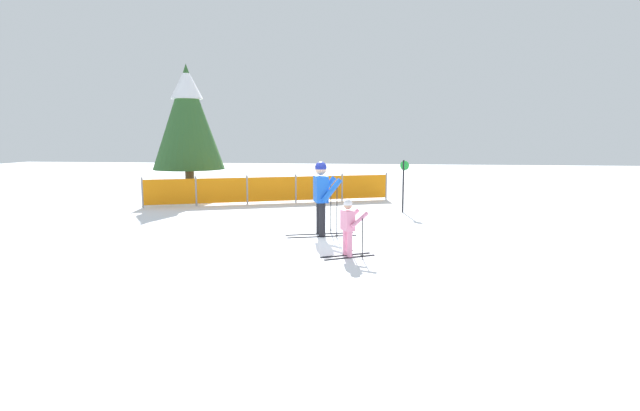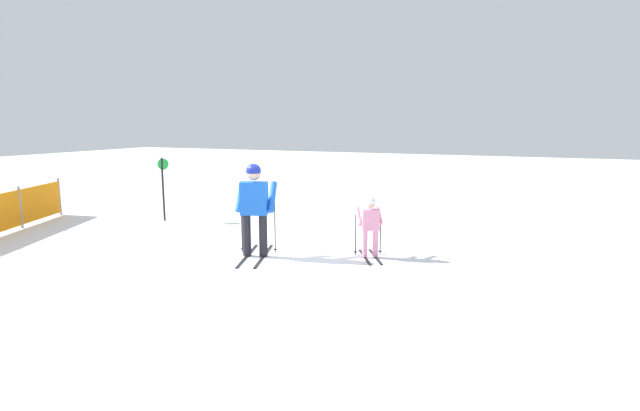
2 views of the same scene
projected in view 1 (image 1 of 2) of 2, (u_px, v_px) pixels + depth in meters
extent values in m
plane|color=white|center=(316.00, 237.00, 11.34)|extent=(60.00, 60.00, 0.00)
cube|color=black|center=(320.00, 234.00, 11.66)|extent=(1.54, 0.55, 0.02)
cube|color=black|center=(322.00, 236.00, 11.37)|extent=(1.54, 0.55, 0.02)
cylinder|color=black|center=(320.00, 217.00, 11.61)|extent=(0.15, 0.15, 0.76)
cylinder|color=black|center=(322.00, 220.00, 11.31)|extent=(0.15, 0.15, 0.76)
cube|color=blue|center=(321.00, 189.00, 11.37)|extent=(0.41, 0.54, 0.59)
cylinder|color=blue|center=(326.00, 188.00, 11.69)|extent=(0.49, 0.26, 0.55)
cylinder|color=blue|center=(332.00, 190.00, 11.12)|extent=(0.49, 0.26, 0.55)
sphere|color=#D8AD8C|center=(321.00, 169.00, 11.31)|extent=(0.25, 0.25, 0.25)
sphere|color=navy|center=(321.00, 167.00, 11.30)|extent=(0.27, 0.27, 0.27)
cylinder|color=black|center=(331.00, 208.00, 11.80)|extent=(0.02, 0.02, 1.19)
cylinder|color=black|center=(331.00, 230.00, 11.88)|extent=(0.07, 0.07, 0.01)
cylinder|color=black|center=(337.00, 212.00, 11.19)|extent=(0.02, 0.02, 1.19)
cylinder|color=black|center=(337.00, 235.00, 11.26)|extent=(0.07, 0.07, 0.01)
cube|color=black|center=(345.00, 255.00, 9.59)|extent=(0.93, 0.55, 0.02)
cube|color=black|center=(350.00, 257.00, 9.41)|extent=(0.93, 0.55, 0.02)
cylinder|color=pink|center=(345.00, 242.00, 9.55)|extent=(0.10, 0.10, 0.49)
cylinder|color=pink|center=(350.00, 244.00, 9.37)|extent=(0.10, 0.10, 0.49)
cube|color=pink|center=(348.00, 220.00, 9.40)|extent=(0.30, 0.35, 0.38)
cylinder|color=pink|center=(351.00, 217.00, 9.63)|extent=(0.35, 0.24, 0.30)
cylinder|color=pink|center=(360.00, 220.00, 9.28)|extent=(0.35, 0.24, 0.30)
sphere|color=#D8AD8C|center=(348.00, 205.00, 9.36)|extent=(0.16, 0.16, 0.16)
sphere|color=white|center=(348.00, 204.00, 9.36)|extent=(0.17, 0.17, 0.17)
cylinder|color=black|center=(352.00, 234.00, 9.73)|extent=(0.02, 0.02, 0.77)
cylinder|color=black|center=(351.00, 250.00, 9.78)|extent=(0.07, 0.07, 0.01)
cylinder|color=black|center=(362.00, 239.00, 9.30)|extent=(0.02, 0.02, 0.77)
cylinder|color=black|center=(362.00, 255.00, 9.35)|extent=(0.07, 0.07, 0.01)
cylinder|color=gray|center=(142.00, 193.00, 15.90)|extent=(0.06, 0.06, 0.98)
cylinder|color=gray|center=(196.00, 191.00, 16.32)|extent=(0.06, 0.06, 0.98)
cylinder|color=gray|center=(247.00, 190.00, 16.74)|extent=(0.06, 0.06, 0.98)
cylinder|color=gray|center=(296.00, 188.00, 17.16)|extent=(0.06, 0.06, 0.98)
cylinder|color=gray|center=(342.00, 187.00, 17.58)|extent=(0.06, 0.06, 0.98)
cylinder|color=gray|center=(386.00, 186.00, 18.00)|extent=(0.06, 0.06, 0.98)
cube|color=orange|center=(170.00, 192.00, 16.11)|extent=(1.56, 0.65, 0.82)
cube|color=orange|center=(222.00, 190.00, 16.53)|extent=(1.56, 0.65, 0.82)
cube|color=orange|center=(272.00, 189.00, 16.95)|extent=(1.56, 0.65, 0.82)
cube|color=orange|center=(319.00, 188.00, 17.37)|extent=(1.56, 0.65, 0.82)
cube|color=orange|center=(364.00, 187.00, 17.79)|extent=(1.56, 0.65, 0.82)
cylinder|color=#4C3823|center=(190.00, 183.00, 18.91)|extent=(0.33, 0.33, 1.04)
cone|color=#2C582A|center=(188.00, 117.00, 18.57)|extent=(2.65, 2.65, 3.88)
cone|color=white|center=(186.00, 83.00, 18.40)|extent=(1.19, 1.19, 1.16)
cylinder|color=black|center=(403.00, 186.00, 14.90)|extent=(0.05, 0.05, 1.57)
cylinder|color=green|center=(405.00, 166.00, 14.80)|extent=(0.26, 0.14, 0.28)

